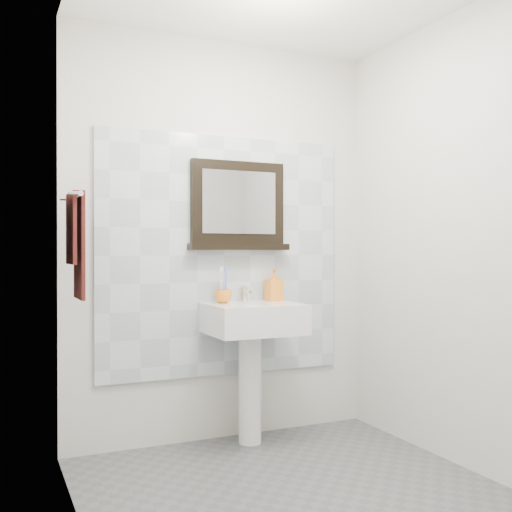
{
  "coord_description": "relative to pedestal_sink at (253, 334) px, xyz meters",
  "views": [
    {
      "loc": [
        -1.37,
        -2.43,
        1.17
      ],
      "look_at": [
        -0.02,
        0.55,
        1.15
      ],
      "focal_mm": 42.0,
      "sensor_mm": 36.0,
      "label": 1
    }
  ],
  "objects": [
    {
      "name": "hand_towel",
      "position": [
        -1.05,
        -0.1,
        0.57
      ],
      "size": [
        0.06,
        0.3,
        0.55
      ],
      "color": "black",
      "rests_on": "towel_bar"
    },
    {
      "name": "framed_mirror",
      "position": [
        -0.02,
        0.19,
        0.77
      ],
      "size": [
        0.66,
        0.11,
        0.56
      ],
      "color": "black",
      "rests_on": "back_wall"
    },
    {
      "name": "towel_bar",
      "position": [
        -1.05,
        -0.1,
        0.78
      ],
      "size": [
        0.07,
        0.4,
        0.03
      ],
      "color": "silver",
      "rests_on": "left_wall"
    },
    {
      "name": "floor",
      "position": [
        -0.11,
        -0.87,
        -0.68
      ],
      "size": [
        2.0,
        2.2,
        0.01
      ],
      "primitive_type": "cube",
      "color": "#515356",
      "rests_on": "ground"
    },
    {
      "name": "pedestal_sink",
      "position": [
        0.0,
        0.0,
        0.0
      ],
      "size": [
        0.55,
        0.44,
        0.96
      ],
      "color": "white",
      "rests_on": "ground"
    },
    {
      "name": "toothbrush_cup",
      "position": [
        -0.15,
        0.1,
        0.22
      ],
      "size": [
        0.11,
        0.11,
        0.08
      ],
      "primitive_type": "imported",
      "rotation": [
        0.0,
        0.0,
        -0.11
      ],
      "color": "orange",
      "rests_on": "pedestal_sink"
    },
    {
      "name": "splashback",
      "position": [
        -0.11,
        0.21,
        0.47
      ],
      "size": [
        1.6,
        0.02,
        1.5
      ],
      "primitive_type": "cube",
      "color": "silver",
      "rests_on": "back_wall"
    },
    {
      "name": "front_wall",
      "position": [
        -0.11,
        -1.97,
        0.57
      ],
      "size": [
        2.0,
        0.01,
        2.5
      ],
      "primitive_type": "cube",
      "color": "silver",
      "rests_on": "ground"
    },
    {
      "name": "soap_dispenser",
      "position": [
        0.21,
        0.14,
        0.29
      ],
      "size": [
        0.1,
        0.1,
        0.2
      ],
      "primitive_type": "imported",
      "rotation": [
        0.0,
        0.0,
        0.06
      ],
      "color": "orange",
      "rests_on": "pedestal_sink"
    },
    {
      "name": "back_wall",
      "position": [
        -0.11,
        0.23,
        0.57
      ],
      "size": [
        2.0,
        0.01,
        2.5
      ],
      "primitive_type": "cube",
      "color": "silver",
      "rests_on": "ground"
    },
    {
      "name": "left_wall",
      "position": [
        -1.11,
        -0.87,
        0.57
      ],
      "size": [
        0.01,
        2.2,
        2.5
      ],
      "primitive_type": "cube",
      "color": "silver",
      "rests_on": "ground"
    },
    {
      "name": "toothbrushes",
      "position": [
        -0.15,
        0.1,
        0.31
      ],
      "size": [
        0.05,
        0.04,
        0.21
      ],
      "color": "white",
      "rests_on": "toothbrush_cup"
    },
    {
      "name": "right_wall",
      "position": [
        0.89,
        -0.87,
        0.57
      ],
      "size": [
        0.01,
        2.2,
        2.5
      ],
      "primitive_type": "cube",
      "color": "silver",
      "rests_on": "ground"
    }
  ]
}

